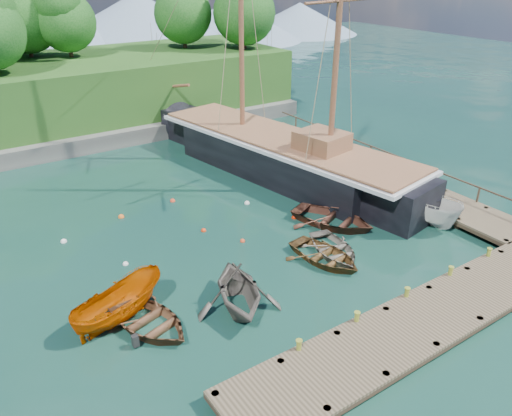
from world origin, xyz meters
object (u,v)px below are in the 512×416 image
(rowboat_2, at_px, (324,261))
(cabin_boat_white, at_px, (420,220))
(motorboat_orange, at_px, (121,320))
(schooner, at_px, (282,159))
(rowboat_3, at_px, (333,254))
(rowboat_1, at_px, (239,308))
(rowboat_4, at_px, (332,225))
(rowboat_0, at_px, (149,327))

(rowboat_2, relative_size, cabin_boat_white, 0.77)
(motorboat_orange, distance_m, schooner, 18.01)
(rowboat_3, bearing_deg, rowboat_1, -156.94)
(rowboat_1, relative_size, schooner, 0.15)
(rowboat_4, relative_size, motorboat_orange, 1.07)
(rowboat_1, relative_size, motorboat_orange, 0.95)
(rowboat_4, bearing_deg, cabin_boat_white, -50.10)
(rowboat_4, bearing_deg, rowboat_1, 179.04)
(rowboat_1, xyz_separation_m, motorboat_orange, (-4.63, 2.13, 0.00))
(rowboat_0, xyz_separation_m, rowboat_4, (12.47, 2.54, 0.00))
(rowboat_2, xyz_separation_m, rowboat_4, (2.94, 2.72, 0.00))
(rowboat_0, height_order, rowboat_1, rowboat_1)
(rowboat_3, relative_size, rowboat_4, 0.79)
(rowboat_3, distance_m, cabin_boat_white, 6.87)
(rowboat_2, xyz_separation_m, schooner, (5.08, 10.55, 1.19))
(rowboat_3, bearing_deg, rowboat_2, -149.63)
(rowboat_1, distance_m, schooner, 15.72)
(motorboat_orange, bearing_deg, cabin_boat_white, -112.04)
(rowboat_0, xyz_separation_m, rowboat_3, (10.35, 0.06, 0.00))
(motorboat_orange, relative_size, cabin_boat_white, 0.85)
(rowboat_4, height_order, schooner, schooner)
(rowboat_3, xyz_separation_m, rowboat_4, (2.12, 2.48, 0.00))
(motorboat_orange, bearing_deg, rowboat_4, -102.83)
(rowboat_0, xyz_separation_m, rowboat_2, (9.53, -0.18, 0.00))
(rowboat_3, bearing_deg, rowboat_0, -165.88)
(rowboat_0, distance_m, rowboat_1, 3.96)
(motorboat_orange, height_order, schooner, schooner)
(rowboat_2, bearing_deg, rowboat_3, 7.88)
(rowboat_0, height_order, schooner, schooner)
(rowboat_0, height_order, motorboat_orange, motorboat_orange)
(rowboat_3, height_order, cabin_boat_white, cabin_boat_white)
(rowboat_1, xyz_separation_m, rowboat_4, (8.65, 3.55, 0.00))
(cabin_boat_white, distance_m, schooner, 10.62)
(rowboat_0, height_order, rowboat_3, rowboat_0)
(rowboat_1, height_order, motorboat_orange, rowboat_1)
(rowboat_3, bearing_deg, cabin_boat_white, 14.42)
(schooner, bearing_deg, rowboat_3, -122.43)
(rowboat_2, relative_size, rowboat_4, 0.84)
(rowboat_2, xyz_separation_m, motorboat_orange, (-10.34, 1.31, 0.00))
(rowboat_2, bearing_deg, rowboat_1, 179.49)
(rowboat_4, bearing_deg, rowboat_2, -160.46)
(rowboat_4, distance_m, cabin_boat_white, 5.32)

